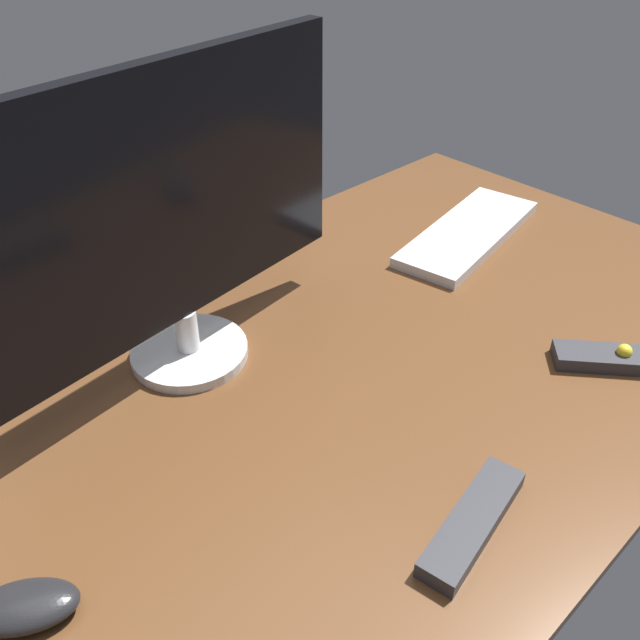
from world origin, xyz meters
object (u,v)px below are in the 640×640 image
tv_remote (473,522)px  computer_mouse (24,607)px  monitor (170,218)px  keyboard (468,233)px  media_remote (609,358)px

tv_remote → computer_mouse: bearing=138.8°
monitor → tv_remote: bearing=-90.6°
monitor → computer_mouse: monitor is taller
keyboard → tv_remote: size_ratio=2.01×
keyboard → monitor: bearing=163.3°
computer_mouse → monitor: bearing=66.1°
monitor → media_remote: (43.09, -43.16, -21.53)cm
tv_remote → media_remote: bearing=-5.1°
monitor → keyboard: (59.23, -6.42, -21.69)cm
monitor → computer_mouse: bearing=-153.8°
computer_mouse → media_remote: media_remote is taller
computer_mouse → media_remote: (77.87, -20.17, -0.39)cm
monitor → keyboard: monitor is taller
monitor → tv_remote: size_ratio=3.23×
computer_mouse → media_remote: size_ratio=0.72×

